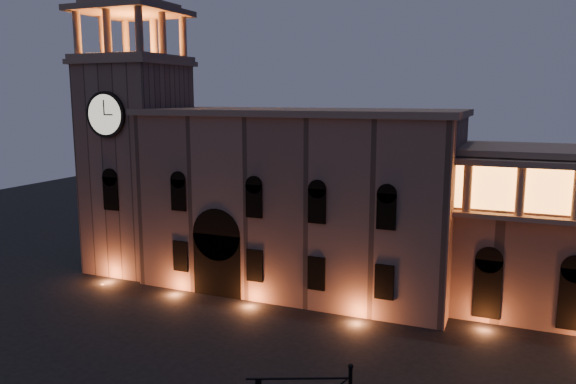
# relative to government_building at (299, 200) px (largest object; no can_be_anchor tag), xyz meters

# --- Properties ---
(government_building) EXTENTS (30.80, 12.80, 17.60)m
(government_building) POSITION_rel_government_building_xyz_m (0.00, 0.00, 0.00)
(government_building) COLOR #7E6052
(government_building) RESTS_ON ground
(clock_tower) EXTENTS (9.80, 9.80, 32.40)m
(clock_tower) POSITION_rel_government_building_xyz_m (-18.42, -0.95, 3.73)
(clock_tower) COLOR #7E6052
(clock_tower) RESTS_ON ground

